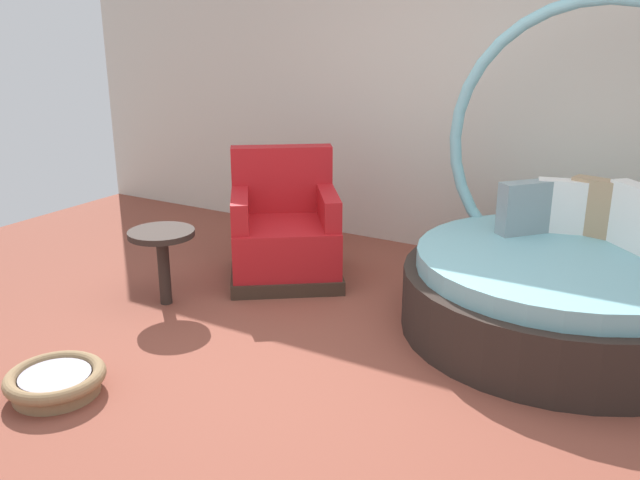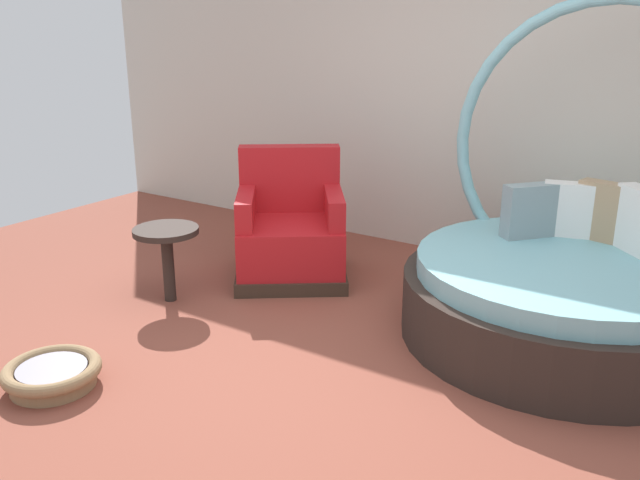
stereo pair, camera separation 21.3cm
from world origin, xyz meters
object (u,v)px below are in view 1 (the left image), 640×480
(red_armchair, at_px, (284,234))
(side_table, at_px, (162,244))
(round_daybed, at_px, (566,272))
(pet_basket, at_px, (56,381))

(red_armchair, relative_size, side_table, 2.14)
(red_armchair, bearing_deg, side_table, -115.79)
(round_daybed, distance_m, side_table, 2.59)
(round_daybed, bearing_deg, pet_basket, -133.99)
(round_daybed, relative_size, red_armchair, 1.80)
(round_daybed, bearing_deg, red_armchair, -176.34)
(red_armchair, bearing_deg, pet_basket, -92.53)
(side_table, bearing_deg, red_armchair, 64.21)
(red_armchair, relative_size, pet_basket, 2.19)
(round_daybed, height_order, pet_basket, round_daybed)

